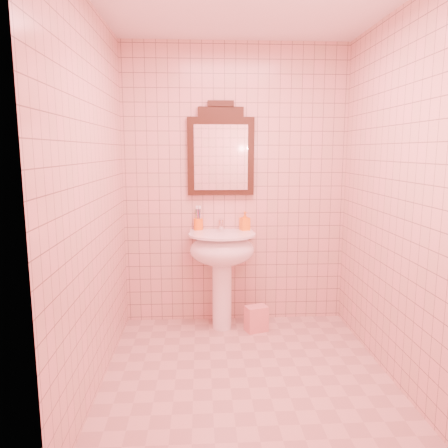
{
  "coord_description": "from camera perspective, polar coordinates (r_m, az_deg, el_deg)",
  "views": [
    {
      "loc": [
        -0.32,
        -2.82,
        1.57
      ],
      "look_at": [
        -0.13,
        0.55,
        1.0
      ],
      "focal_mm": 35.0,
      "sensor_mm": 36.0,
      "label": 1
    }
  ],
  "objects": [
    {
      "name": "soap_dispenser",
      "position": [
        3.9,
        2.74,
        0.39
      ],
      "size": [
        0.1,
        0.1,
        0.17
      ],
      "primitive_type": "imported",
      "rotation": [
        0.0,
        0.0,
        0.34
      ],
      "color": "orange",
      "rests_on": "pedestal_sink"
    },
    {
      "name": "mirror",
      "position": [
        3.9,
        -0.43,
        9.37
      ],
      "size": [
        0.59,
        0.06,
        0.82
      ],
      "color": "black",
      "rests_on": "back_wall"
    },
    {
      "name": "pedestal_sink",
      "position": [
        3.81,
        -0.26,
        -4.22
      ],
      "size": [
        0.58,
        0.58,
        0.86
      ],
      "color": "white",
      "rests_on": "floor"
    },
    {
      "name": "toothbrush_cup",
      "position": [
        3.93,
        -3.37,
        0.02
      ],
      "size": [
        0.08,
        0.08,
        0.19
      ],
      "rotation": [
        0.0,
        0.0,
        0.02
      ],
      "color": "orange",
      "rests_on": "pedestal_sink"
    },
    {
      "name": "towel",
      "position": [
        3.93,
        4.24,
        -12.22
      ],
      "size": [
        0.21,
        0.18,
        0.23
      ],
      "primitive_type": "cube",
      "rotation": [
        0.0,
        0.0,
        0.33
      ],
      "color": "pink",
      "rests_on": "floor"
    },
    {
      "name": "faucet",
      "position": [
        3.89,
        -0.37,
        -0.04
      ],
      "size": [
        0.04,
        0.16,
        0.11
      ],
      "color": "white",
      "rests_on": "pedestal_sink"
    },
    {
      "name": "floor",
      "position": [
        3.24,
        3.03,
        -19.37
      ],
      "size": [
        2.2,
        2.2,
        0.0
      ],
      "primitive_type": "plane",
      "color": "#C6A08F",
      "rests_on": "ground"
    },
    {
      "name": "back_wall",
      "position": [
        3.95,
        1.48,
        4.93
      ],
      "size": [
        2.0,
        0.02,
        2.5
      ],
      "primitive_type": "cube",
      "color": "#D1A792",
      "rests_on": "floor"
    }
  ]
}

